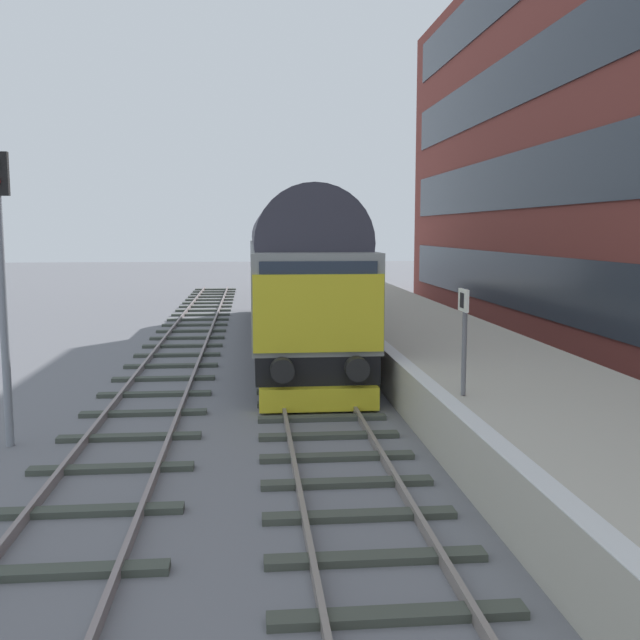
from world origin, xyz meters
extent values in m
plane|color=slate|center=(0.00, 0.00, 0.00)|extent=(140.00, 140.00, 0.00)
cube|color=gray|center=(-0.72, 0.00, 0.07)|extent=(0.07, 60.00, 0.15)
cube|color=gray|center=(0.72, 0.00, 0.07)|extent=(0.07, 60.00, 0.15)
cube|color=#42473D|center=(0.00, -9.80, 0.04)|extent=(2.50, 0.26, 0.09)
cube|color=#42473D|center=(0.00, -8.57, 0.04)|extent=(2.50, 0.26, 0.09)
cube|color=#42473D|center=(0.00, -7.35, 0.04)|extent=(2.50, 0.26, 0.09)
cube|color=#42473D|center=(0.00, -6.12, 0.04)|extent=(2.50, 0.26, 0.09)
cube|color=#42473D|center=(0.00, -4.90, 0.04)|extent=(2.50, 0.26, 0.09)
cube|color=#42473D|center=(0.00, -3.67, 0.04)|extent=(2.50, 0.26, 0.09)
cube|color=#42473D|center=(0.00, -2.45, 0.04)|extent=(2.50, 0.26, 0.09)
cube|color=#42473D|center=(0.00, -1.22, 0.04)|extent=(2.50, 0.26, 0.09)
cube|color=#42473D|center=(0.00, 0.00, 0.04)|extent=(2.50, 0.26, 0.09)
cube|color=#42473D|center=(0.00, 1.22, 0.04)|extent=(2.50, 0.26, 0.09)
cube|color=#42473D|center=(0.00, 2.45, 0.04)|extent=(2.50, 0.26, 0.09)
cube|color=#42473D|center=(0.00, 3.67, 0.04)|extent=(2.50, 0.26, 0.09)
cube|color=#42473D|center=(0.00, 4.90, 0.04)|extent=(2.50, 0.26, 0.09)
cube|color=#42473D|center=(0.00, 6.12, 0.04)|extent=(2.50, 0.26, 0.09)
cube|color=#42473D|center=(0.00, 7.35, 0.04)|extent=(2.50, 0.26, 0.09)
cube|color=#42473D|center=(0.00, 8.57, 0.04)|extent=(2.50, 0.26, 0.09)
cube|color=#42473D|center=(0.00, 9.80, 0.04)|extent=(2.50, 0.26, 0.09)
cube|color=#42473D|center=(0.00, 11.02, 0.04)|extent=(2.50, 0.26, 0.09)
cube|color=#42473D|center=(0.00, 12.24, 0.04)|extent=(2.50, 0.26, 0.09)
cube|color=#42473D|center=(0.00, 13.47, 0.04)|extent=(2.50, 0.26, 0.09)
cube|color=#42473D|center=(0.00, 14.69, 0.04)|extent=(2.50, 0.26, 0.09)
cube|color=#42473D|center=(0.00, 15.92, 0.04)|extent=(2.50, 0.26, 0.09)
cube|color=#42473D|center=(0.00, 17.14, 0.04)|extent=(2.50, 0.26, 0.09)
cube|color=#42473D|center=(0.00, 18.37, 0.04)|extent=(2.50, 0.26, 0.09)
cube|color=#42473D|center=(0.00, 19.59, 0.04)|extent=(2.50, 0.26, 0.09)
cube|color=#42473D|center=(0.00, 20.82, 0.04)|extent=(2.50, 0.26, 0.09)
cube|color=#42473D|center=(0.00, 22.04, 0.04)|extent=(2.50, 0.26, 0.09)
cube|color=#42473D|center=(0.00, 23.27, 0.04)|extent=(2.50, 0.26, 0.09)
cube|color=#42473D|center=(0.00, 24.49, 0.04)|extent=(2.50, 0.26, 0.09)
cube|color=#42473D|center=(0.00, 25.71, 0.04)|extent=(2.50, 0.26, 0.09)
cube|color=#42473D|center=(0.00, 26.94, 0.04)|extent=(2.50, 0.26, 0.09)
cube|color=#42473D|center=(0.00, 28.16, 0.04)|extent=(2.50, 0.26, 0.09)
cube|color=#42473D|center=(0.00, 29.39, 0.04)|extent=(2.50, 0.26, 0.09)
cube|color=gray|center=(-4.24, 0.00, 0.07)|extent=(0.07, 60.00, 0.15)
cube|color=gray|center=(-2.80, 0.00, 0.07)|extent=(0.07, 60.00, 0.15)
cube|color=#41483F|center=(-3.52, -8.57, 0.04)|extent=(2.50, 0.26, 0.09)
cube|color=#41483F|center=(-3.52, -6.86, 0.04)|extent=(2.50, 0.26, 0.09)
cube|color=#41483F|center=(-3.52, -5.14, 0.04)|extent=(2.50, 0.26, 0.09)
cube|color=#41483F|center=(-3.52, -3.43, 0.04)|extent=(2.50, 0.26, 0.09)
cube|color=#41483F|center=(-3.52, -1.71, 0.04)|extent=(2.50, 0.26, 0.09)
cube|color=#41483F|center=(-3.52, 0.00, 0.04)|extent=(2.50, 0.26, 0.09)
cube|color=#41483F|center=(-3.52, 1.71, 0.04)|extent=(2.50, 0.26, 0.09)
cube|color=#41483F|center=(-3.52, 3.43, 0.04)|extent=(2.50, 0.26, 0.09)
cube|color=#41483F|center=(-3.52, 5.14, 0.04)|extent=(2.50, 0.26, 0.09)
cube|color=#41483F|center=(-3.52, 6.86, 0.04)|extent=(2.50, 0.26, 0.09)
cube|color=#41483F|center=(-3.52, 8.57, 0.04)|extent=(2.50, 0.26, 0.09)
cube|color=#41483F|center=(-3.52, 10.29, 0.04)|extent=(2.50, 0.26, 0.09)
cube|color=#41483F|center=(-3.52, 12.00, 0.04)|extent=(2.50, 0.26, 0.09)
cube|color=#41483F|center=(-3.52, 13.71, 0.04)|extent=(2.50, 0.26, 0.09)
cube|color=#41483F|center=(-3.52, 15.43, 0.04)|extent=(2.50, 0.26, 0.09)
cube|color=#41483F|center=(-3.52, 17.14, 0.04)|extent=(2.50, 0.26, 0.09)
cube|color=#41483F|center=(-3.52, 18.86, 0.04)|extent=(2.50, 0.26, 0.09)
cube|color=#41483F|center=(-3.52, 20.57, 0.04)|extent=(2.50, 0.26, 0.09)
cube|color=#41483F|center=(-3.52, 22.29, 0.04)|extent=(2.50, 0.26, 0.09)
cube|color=#41483F|center=(-3.52, 24.00, 0.04)|extent=(2.50, 0.26, 0.09)
cube|color=#41483F|center=(-3.52, 25.71, 0.04)|extent=(2.50, 0.26, 0.09)
cube|color=#41483F|center=(-3.52, 27.43, 0.04)|extent=(2.50, 0.26, 0.09)
cube|color=#41483F|center=(-3.52, 29.14, 0.04)|extent=(2.50, 0.26, 0.09)
cube|color=#B9B4A3|center=(3.60, 0.00, 0.50)|extent=(4.00, 44.00, 1.00)
cube|color=white|center=(1.75, 0.00, 1.00)|extent=(0.30, 44.00, 0.01)
cube|color=#2E3640|center=(7.80, 4.64, 1.91)|extent=(0.06, 35.99, 1.95)
cube|color=#2E3640|center=(7.80, 4.64, 5.39)|extent=(0.06, 35.99, 1.95)
cube|color=#2E3640|center=(7.80, 4.64, 8.86)|extent=(0.06, 35.99, 1.95)
cube|color=black|center=(0.00, 7.84, 0.82)|extent=(2.56, 19.10, 0.60)
cube|color=gray|center=(0.00, 7.84, 2.17)|extent=(2.70, 19.10, 2.10)
cylinder|color=#33333E|center=(0.00, 7.84, 3.40)|extent=(2.56, 17.57, 2.57)
cube|color=yellow|center=(0.00, -1.75, 2.02)|extent=(2.65, 0.08, 1.58)
cube|color=#232D3D|center=(0.00, -1.73, 2.75)|extent=(2.38, 0.04, 0.64)
cube|color=#232D3D|center=(1.37, 7.84, 2.47)|extent=(0.04, 13.37, 0.44)
cylinder|color=black|center=(-0.75, -1.96, 0.92)|extent=(0.48, 0.35, 0.48)
cylinder|color=black|center=(0.75, -1.96, 0.92)|extent=(0.48, 0.35, 0.48)
cube|color=yellow|center=(0.00, -1.81, 0.29)|extent=(2.43, 0.36, 0.47)
cylinder|color=black|center=(0.00, 0.05, 0.52)|extent=(1.64, 1.04, 1.04)
cylinder|color=black|center=(0.00, 1.15, 0.52)|extent=(1.64, 1.04, 1.04)
cylinder|color=black|center=(0.00, 2.25, 0.52)|extent=(1.64, 1.04, 1.04)
cylinder|color=black|center=(0.00, 13.43, 0.52)|extent=(1.64, 1.04, 1.04)
cylinder|color=black|center=(0.00, 14.53, 0.52)|extent=(1.64, 1.04, 1.04)
cylinder|color=black|center=(0.00, 15.63, 0.52)|extent=(1.64, 1.04, 1.04)
cylinder|color=gray|center=(-5.50, -3.62, 2.48)|extent=(0.14, 0.14, 4.95)
cylinder|color=slate|center=(2.08, -4.85, 1.88)|extent=(0.08, 0.08, 1.73)
cube|color=white|center=(2.05, -4.85, 2.56)|extent=(0.05, 0.44, 0.36)
cube|color=black|center=(2.02, -4.85, 2.56)|extent=(0.01, 0.20, 0.24)
camera|label=1|loc=(-1.36, -16.22, 3.68)|focal=40.94mm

